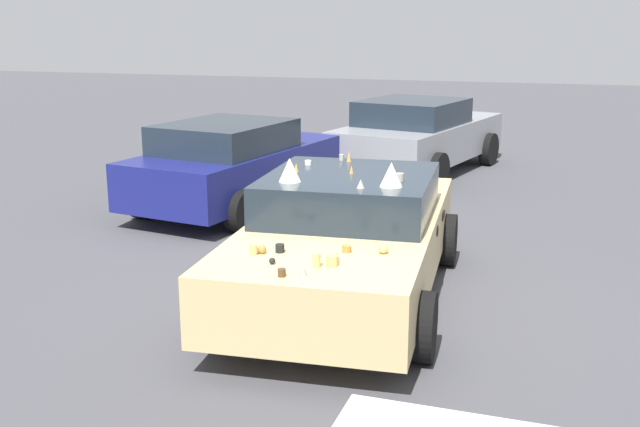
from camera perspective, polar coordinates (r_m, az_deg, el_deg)
name	(u,v)px	position (r m, az deg, el deg)	size (l,w,h in m)	color
ground_plane	(347,297)	(8.25, 2.00, -6.22)	(60.00, 60.00, 0.00)	#47474C
art_car_decorated	(348,236)	(8.06, 2.07, -1.70)	(4.58, 2.33, 1.56)	#D8BC7F
parked_sedan_behind_left	(418,135)	(14.93, 7.32, 5.79)	(4.67, 2.80, 1.43)	gray
parked_sedan_row_back_center	(235,164)	(12.02, -6.35, 3.69)	(4.21, 2.46, 1.38)	navy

